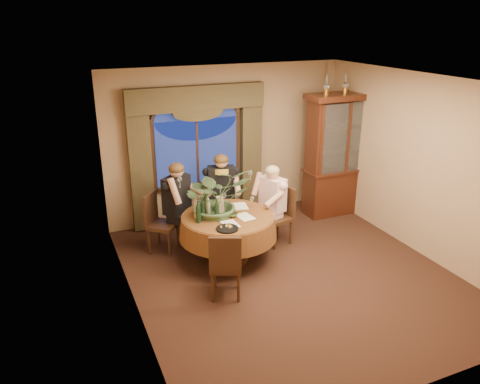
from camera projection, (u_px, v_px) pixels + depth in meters
name	position (u px, v px, depth m)	size (l,w,h in m)	color
floor	(290.00, 274.00, 6.92)	(5.00, 5.00, 0.00)	black
wall_back	(227.00, 143.00, 8.57)	(4.50, 4.50, 0.00)	#9C7C5D
wall_right	(421.00, 166.00, 7.25)	(5.00, 5.00, 0.00)	#9C7C5D
ceiling	(298.00, 82.00, 5.93)	(5.00, 5.00, 0.00)	white
window	(197.00, 153.00, 8.33)	(1.62, 0.10, 1.32)	navy
arched_transom	(196.00, 109.00, 8.05)	(1.60, 0.06, 0.44)	navy
drapery_left	(141.00, 167.00, 7.95)	(0.38, 0.14, 2.32)	#3F3721
drapery_right	(251.00, 153.00, 8.71)	(0.38, 0.14, 2.32)	#3F3721
swag_valance	(197.00, 98.00, 7.91)	(2.45, 0.16, 0.42)	#3F3721
dining_table	(228.00, 238.00, 7.22)	(1.50, 1.50, 0.75)	maroon
china_cabinet	(340.00, 155.00, 8.75)	(1.41, 0.56, 2.29)	black
oil_lamp_left	(327.00, 85.00, 8.14)	(0.11, 0.11, 0.34)	#A5722D
oil_lamp_center	(346.00, 83.00, 8.28)	(0.11, 0.11, 0.34)	#A5722D
oil_lamp_right	(364.00, 82.00, 8.43)	(0.11, 0.11, 0.34)	#A5722D
chair_right	(277.00, 217.00, 7.71)	(0.42, 0.42, 0.96)	black
chair_back_right	(223.00, 205.00, 8.17)	(0.42, 0.42, 0.96)	black
chair_back	(163.00, 223.00, 7.46)	(0.42, 0.42, 0.96)	black
chair_front_left	(226.00, 264.00, 6.25)	(0.42, 0.42, 0.96)	black
person_pink	(272.00, 204.00, 7.72)	(0.48, 0.44, 1.34)	beige
person_back	(177.00, 206.00, 7.51)	(0.52, 0.48, 1.45)	black
person_scarf	(221.00, 194.00, 8.05)	(0.51, 0.47, 1.43)	black
stoneware_vase	(220.00, 205.00, 7.10)	(0.15, 0.15, 0.28)	#947F5E
centerpiece_plant	(216.00, 174.00, 6.95)	(1.00, 1.11, 0.87)	#3E5C38
olive_bowl	(232.00, 215.00, 7.03)	(0.17, 0.17, 0.05)	#495630
cheese_platter	(227.00, 229.00, 6.62)	(0.32, 0.32, 0.02)	black
wine_bottle_0	(217.00, 210.00, 6.86)	(0.07, 0.07, 0.33)	black
wine_bottle_1	(202.00, 209.00, 6.89)	(0.07, 0.07, 0.33)	black
wine_bottle_2	(208.00, 206.00, 7.00)	(0.07, 0.07, 0.33)	tan
wine_bottle_3	(198.00, 212.00, 6.78)	(0.07, 0.07, 0.33)	black
wine_bottle_4	(205.00, 204.00, 7.08)	(0.07, 0.07, 0.33)	black
wine_bottle_5	(196.00, 208.00, 6.94)	(0.07, 0.07, 0.33)	tan
tasting_paper_0	(245.00, 217.00, 7.03)	(0.21, 0.30, 0.00)	white
tasting_paper_1	(240.00, 206.00, 7.42)	(0.21, 0.30, 0.00)	white
tasting_paper_2	(230.00, 224.00, 6.78)	(0.21, 0.30, 0.00)	white
wine_glass_person_pink	(252.00, 202.00, 7.36)	(0.07, 0.07, 0.18)	silver
wine_glass_person_back	(200.00, 204.00, 7.27)	(0.07, 0.07, 0.18)	silver
wine_glass_person_scarf	(224.00, 198.00, 7.52)	(0.07, 0.07, 0.18)	silver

